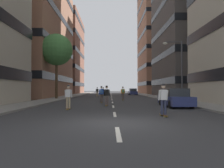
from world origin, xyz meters
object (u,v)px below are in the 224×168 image
Objects in this scene: skater_1 at (68,96)px; skater_5 at (103,91)px; skater_7 at (163,98)px; parked_car_mid at (175,98)px; skater_2 at (97,91)px; parked_car_near at (133,92)px; skater_3 at (107,95)px; streetlamp_right at (178,64)px; skater_6 at (102,91)px; street_tree_near at (57,50)px; skater_0 at (101,93)px; skater_4 at (123,92)px.

skater_5 is at bearing 87.03° from skater_1.
parked_car_mid is at bearing 66.30° from skater_7.
parked_car_near is at bearing 44.31° from skater_2.
skater_2 and skater_3 have the same top height.
skater_1 is 1.00× the size of skater_7.
streetlamp_right is 22.77m from skater_6.
skater_3 is (2.72, 3.02, 0.00)m from skater_1.
street_tree_near is 20.87m from skater_7.
parked_car_mid is 2.47× the size of skater_2.
skater_1 is 29.55m from skater_5.
skater_6 is (-0.24, -1.95, 0.00)m from skater_5.
skater_0 and skater_3 have the same top height.
street_tree_near is 11.10m from skater_4.
streetlamp_right is (1.98, 4.82, 3.44)m from parked_car_mid.
skater_3 is at bearing -80.90° from skater_0.
skater_5 is (1.53, 29.51, 0.00)m from skater_1.
parked_car_near is 33.76m from skater_1.
skater_2 is 22.04m from skater_3.
skater_2 is at bearing -103.07° from skater_5.
skater_5 reaches higher than parked_car_near.
parked_car_mid is 2.47× the size of skater_6.
skater_7 reaches higher than parked_car_mid.
skater_5 is at bearing 92.56° from skater_3.
skater_4 is 1.00× the size of skater_7.
skater_7 is at bearing -85.36° from skater_4.
skater_1 reaches higher than parked_car_mid.
skater_1 is at bearing -71.63° from street_tree_near.
skater_7 is (3.81, -10.47, -0.03)m from skater_0.
skater_5 is (-3.15, 18.03, -0.03)m from skater_4.
street_tree_near reaches higher than skater_0.
skater_7 is at bearing -64.23° from skater_3.
skater_3 is at bearing -55.52° from street_tree_near.
skater_3 is at bearing -103.11° from skater_4.
skater_6 is at bearing 67.65° from street_tree_near.
skater_1 and skater_3 have the same top height.
skater_6 is at bearing 101.91° from skater_4.
skater_1 is 1.00× the size of skater_4.
streetlamp_right is 12.88m from skater_1.
skater_0 is at bearing 99.10° from skater_3.
skater_2 is at bearing 107.37° from skater_4.
street_tree_near reaches higher than parked_car_mid.
street_tree_near is (-12.89, -19.19, 6.22)m from parked_car_near.
skater_3 is 26.51m from skater_5.
skater_1 is at bearing -106.95° from skater_0.
skater_6 is at bearing 72.58° from skater_2.
skater_7 is at bearing -70.00° from skater_0.
parked_car_mid is 7.92m from skater_0.
skater_4 is at bearing 67.79° from skater_1.
skater_2 is at bearing 100.78° from skater_7.
skater_6 is (-0.80, 20.68, -0.03)m from skater_0.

